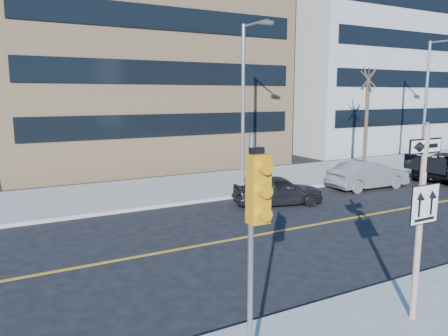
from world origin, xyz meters
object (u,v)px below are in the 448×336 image
streetlight_b (430,95)px  street_tree_west (368,82)px  sign_pole (421,212)px  parked_car_a (278,190)px  parked_car_b (368,175)px  streetlight_a (246,94)px  traffic_signal (257,209)px

streetlight_b → street_tree_west: size_ratio=1.26×
sign_pole → streetlight_b: 22.48m
parked_car_a → parked_car_b: parked_car_b is taller
street_tree_west → sign_pole: bearing=-133.3°
parked_car_b → streetlight_b: 9.96m
streetlight_a → parked_car_b: bearing=-29.9°
street_tree_west → streetlight_a: bearing=-176.5°
streetlight_b → street_tree_west: 5.09m
parked_car_a → streetlight_b: (14.58, 3.67, 4.10)m
parked_car_b → street_tree_west: bearing=-41.1°
parked_car_a → sign_pole: bearing=175.1°
traffic_signal → streetlight_a: streetlight_a is taller
traffic_signal → streetlight_b: streetlight_b is taller
streetlight_a → sign_pole: bearing=-106.8°
parked_car_a → streetlight_a: streetlight_a is taller
parked_car_b → streetlight_b: streetlight_b is taller
sign_pole → streetlight_a: streetlight_a is taller
traffic_signal → street_tree_west: (17.00, 13.96, 2.50)m
parked_car_b → sign_pole: bearing=139.9°
sign_pole → streetlight_b: size_ratio=0.51×
sign_pole → street_tree_west: 19.22m
traffic_signal → streetlight_b: (22.00, 13.42, 1.73)m
parked_car_a → street_tree_west: street_tree_west is taller
sign_pole → parked_car_a: bearing=70.4°
traffic_signal → parked_car_a: traffic_signal is taller
parked_car_b → traffic_signal: bearing=130.3°
parked_car_b → street_tree_west: street_tree_west is taller
streetlight_a → parked_car_a: bearing=-99.0°
parked_car_a → street_tree_west: (9.58, 4.21, 4.86)m
sign_pole → street_tree_west: size_ratio=0.64×
parked_car_a → parked_car_b: size_ratio=0.89×
parked_car_b → streetlight_a: (-5.45, 3.13, 4.04)m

